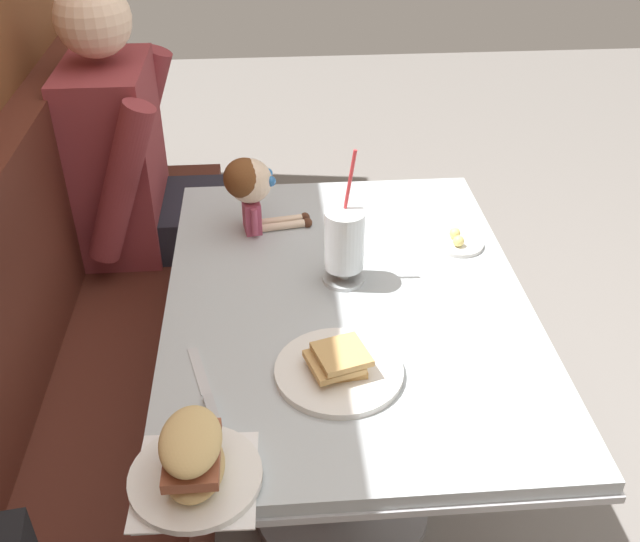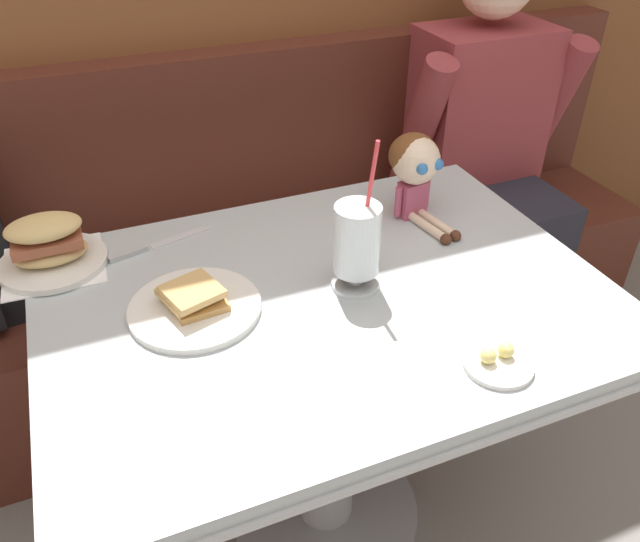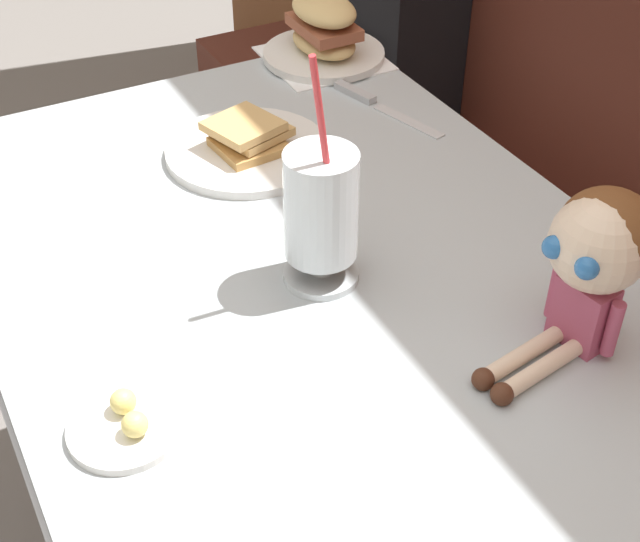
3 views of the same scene
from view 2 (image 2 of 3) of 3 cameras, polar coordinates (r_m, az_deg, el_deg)
name	(u,v)px [view 2 (image 2 of 3)]	position (r m, az deg, el deg)	size (l,w,h in m)	color
booth_bench	(248,286)	(1.96, -6.57, -1.32)	(2.60, 0.48, 1.00)	#512319
diner_table	(326,366)	(1.36, 0.58, -8.63)	(1.11, 0.81, 0.74)	#B2BCC1
toast_plate	(194,304)	(1.20, -11.34, -3.00)	(0.25, 0.25, 0.06)	white
milkshake_glass	(357,244)	(1.20, 3.37, 2.48)	(0.10, 0.10, 0.32)	silver
sandwich_plate	(49,247)	(1.40, -23.42, 2.00)	(0.22, 0.22, 0.12)	white
butter_saucer	(498,361)	(1.11, 15.85, -7.91)	(0.12, 0.12, 0.04)	white
butter_knife	(143,249)	(1.41, -15.79, 1.96)	(0.23, 0.08, 0.01)	silver
seated_doll	(415,165)	(1.44, 8.68, 9.54)	(0.13, 0.23, 0.20)	#B74C6B
diner_patron	(483,128)	(2.01, 14.60, 12.47)	(0.55, 0.48, 0.81)	maroon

